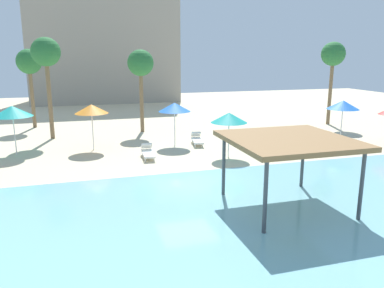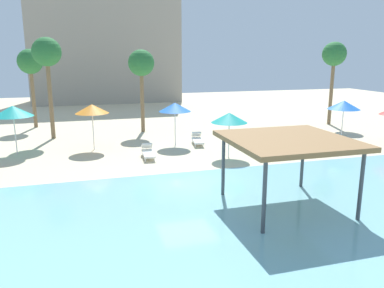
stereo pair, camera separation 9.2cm
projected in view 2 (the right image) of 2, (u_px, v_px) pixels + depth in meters
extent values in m
plane|color=beige|center=(186.00, 183.00, 17.32)|extent=(80.00, 80.00, 0.00)
cube|color=#7AB7C1|center=(230.00, 233.00, 12.41)|extent=(44.00, 13.50, 0.04)
cylinder|color=#42474C|center=(223.00, 166.00, 15.52)|extent=(0.14, 0.14, 2.50)
cylinder|color=#42474C|center=(303.00, 159.00, 16.51)|extent=(0.14, 0.14, 2.50)
cylinder|color=#42474C|center=(264.00, 197.00, 12.12)|extent=(0.14, 0.14, 2.50)
cylinder|color=#42474C|center=(361.00, 187.00, 13.11)|extent=(0.14, 0.14, 2.50)
cube|color=olive|center=(288.00, 140.00, 14.01)|extent=(4.33, 4.33, 0.18)
cylinder|color=silver|center=(93.00, 132.00, 23.17)|extent=(0.06, 0.06, 2.22)
cone|color=orange|center=(92.00, 109.00, 22.86)|extent=(1.98, 1.98, 0.54)
cylinder|color=silver|center=(342.00, 124.00, 26.29)|extent=(0.06, 0.06, 2.02)
cone|color=blue|center=(344.00, 105.00, 25.99)|extent=(2.16, 2.16, 0.59)
cylinder|color=silver|center=(229.00, 140.00, 21.52)|extent=(0.06, 0.06, 1.96)
cone|color=teal|center=(229.00, 118.00, 21.24)|extent=(2.02, 2.02, 0.56)
cylinder|color=silver|center=(175.00, 129.00, 24.28)|extent=(0.06, 0.06, 2.17)
cone|color=blue|center=(175.00, 107.00, 23.97)|extent=(2.01, 2.01, 0.55)
cylinder|color=silver|center=(15.00, 136.00, 22.03)|extent=(0.06, 0.06, 2.22)
cone|color=teal|center=(13.00, 111.00, 21.71)|extent=(2.22, 2.22, 0.61)
cylinder|color=white|center=(154.00, 159.00, 20.81)|extent=(0.05, 0.05, 0.22)
cylinder|color=white|center=(145.00, 160.00, 20.71)|extent=(0.05, 0.05, 0.22)
cylinder|color=white|center=(151.00, 153.00, 22.18)|extent=(0.05, 0.05, 0.22)
cylinder|color=white|center=(143.00, 153.00, 22.08)|extent=(0.05, 0.05, 0.22)
cube|color=white|center=(148.00, 153.00, 21.41)|extent=(0.72, 1.84, 0.10)
cube|color=white|center=(147.00, 146.00, 22.05)|extent=(0.63, 0.55, 0.40)
cylinder|color=white|center=(203.00, 146.00, 23.96)|extent=(0.05, 0.05, 0.22)
cylinder|color=white|center=(195.00, 146.00, 23.91)|extent=(0.05, 0.05, 0.22)
cylinder|color=white|center=(200.00, 141.00, 25.35)|extent=(0.05, 0.05, 0.22)
cylinder|color=white|center=(193.00, 141.00, 25.30)|extent=(0.05, 0.05, 0.22)
cube|color=white|center=(198.00, 141.00, 24.60)|extent=(0.90, 1.88, 0.10)
cube|color=white|center=(196.00, 134.00, 25.25)|extent=(0.68, 0.60, 0.40)
cylinder|color=white|center=(321.00, 151.00, 22.59)|extent=(0.05, 0.05, 0.22)
cylinder|color=white|center=(313.00, 152.00, 22.46)|extent=(0.05, 0.05, 0.22)
cylinder|color=white|center=(307.00, 146.00, 23.94)|extent=(0.05, 0.05, 0.22)
cylinder|color=white|center=(300.00, 146.00, 23.81)|extent=(0.05, 0.05, 0.22)
cube|color=white|center=(310.00, 146.00, 23.16)|extent=(0.62, 1.81, 0.10)
cube|color=white|center=(304.00, 139.00, 23.80)|extent=(0.61, 0.51, 0.40)
cylinder|color=brown|center=(50.00, 99.00, 25.90)|extent=(0.28, 0.28, 5.46)
sphere|color=#286B33|center=(46.00, 52.00, 25.21)|extent=(1.90, 1.90, 1.90)
cylinder|color=brown|center=(331.00, 92.00, 31.30)|extent=(0.28, 0.28, 5.33)
sphere|color=#286B33|center=(334.00, 54.00, 30.62)|extent=(1.90, 1.90, 1.90)
cylinder|color=brown|center=(33.00, 97.00, 30.04)|extent=(0.28, 0.28, 4.77)
sphere|color=#286B33|center=(30.00, 61.00, 29.41)|extent=(1.90, 1.90, 1.90)
cylinder|color=brown|center=(142.00, 100.00, 28.34)|extent=(0.28, 0.28, 4.70)
sphere|color=#286B33|center=(141.00, 63.00, 27.72)|extent=(1.90, 1.90, 1.90)
cube|color=#9E9384|center=(105.00, 39.00, 46.81)|extent=(17.19, 8.26, 14.96)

